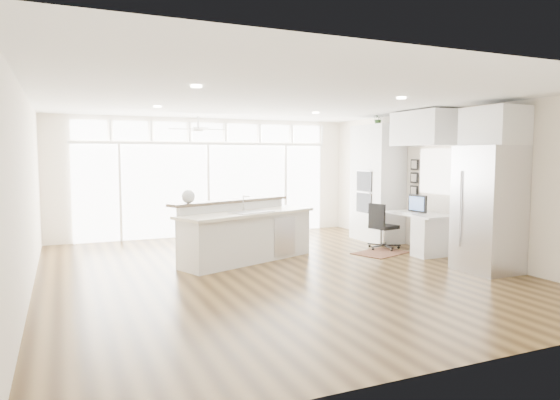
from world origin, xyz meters
name	(u,v)px	position (x,y,z in m)	size (l,w,h in m)	color
floor	(275,272)	(0.00, 0.00, -0.01)	(7.00, 8.00, 0.02)	#3E2A13
ceiling	(275,100)	(0.00, 0.00, 2.70)	(7.00, 8.00, 0.02)	white
wall_back	(207,177)	(0.00, 4.00, 1.35)	(7.00, 0.04, 2.70)	white
wall_front	(460,213)	(0.00, -4.00, 1.35)	(7.00, 0.04, 2.70)	white
wall_left	(27,194)	(-3.50, 0.00, 1.35)	(0.04, 8.00, 2.70)	white
wall_right	(448,182)	(3.50, 0.00, 1.35)	(0.04, 8.00, 2.70)	white
glass_wall	(208,190)	(0.00, 3.94, 1.05)	(5.80, 0.06, 2.08)	white
transom_row	(207,132)	(0.00, 3.94, 2.38)	(5.90, 0.06, 0.40)	white
desk_window	(436,171)	(3.46, 0.30, 1.55)	(0.04, 0.85, 0.85)	silver
ceiling_fan	(198,124)	(-0.50, 2.80, 2.48)	(1.16, 1.16, 0.32)	white
recessed_lights	(270,103)	(0.00, 0.20, 2.68)	(3.40, 3.00, 0.02)	white
oven_cabinet	(377,183)	(3.17, 1.80, 1.25)	(0.64, 1.20, 2.50)	white
desk_nook	(420,233)	(3.13, 0.30, 0.38)	(0.72, 1.30, 0.76)	white
upper_cabinets	(425,129)	(3.17, 0.30, 2.35)	(0.64, 1.30, 0.64)	white
refrigerator	(489,209)	(3.11, -1.35, 1.00)	(0.76, 0.90, 2.00)	silver
fridge_cabinet	(494,126)	(3.17, -1.35, 2.30)	(0.64, 0.90, 0.60)	white
framed_photos	(414,178)	(3.46, 0.92, 1.40)	(0.06, 0.22, 0.80)	black
kitchen_island	(247,231)	(-0.13, 0.91, 0.53)	(2.65, 1.00, 1.05)	white
rug	(380,253)	(2.42, 0.56, 0.01)	(0.98, 0.71, 0.01)	#371B11
office_chair	(384,226)	(2.73, 0.91, 0.45)	(0.47, 0.43, 0.90)	black
fishbowl	(188,196)	(-1.16, 0.93, 1.17)	(0.23, 0.23, 0.23)	white
monitor	(418,204)	(3.05, 0.30, 0.94)	(0.07, 0.44, 0.37)	black
keyboard	(410,213)	(2.88, 0.30, 0.77)	(0.12, 0.32, 0.02)	white
potted_plant	(378,120)	(3.17, 1.80, 2.60)	(0.24, 0.26, 0.21)	#2E5524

